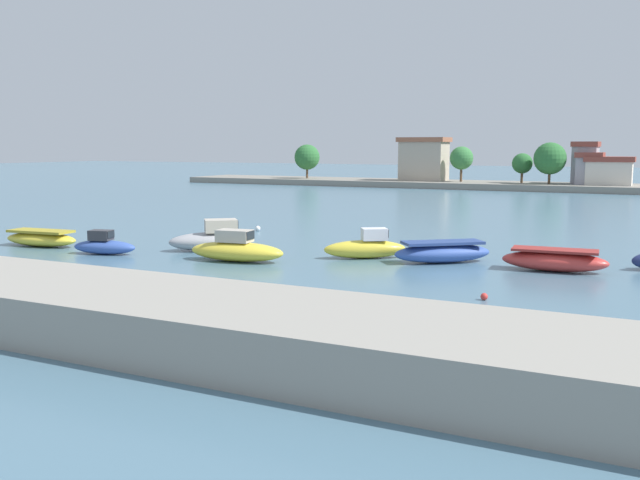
{
  "coord_description": "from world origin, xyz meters",
  "views": [
    {
      "loc": [
        18.85,
        -22.93,
        6.12
      ],
      "look_at": [
        2.27,
        10.37,
        1.09
      ],
      "focal_mm": 38.92,
      "sensor_mm": 36.0,
      "label": 1
    }
  ],
  "objects_px": {
    "moored_boat_1": "(104,245)",
    "mooring_buoy_0": "(258,228)",
    "moored_boat_0": "(41,238)",
    "moored_boat_5": "(442,252)",
    "mooring_buoy_3": "(484,297)",
    "moored_boat_6": "(554,260)",
    "moored_boat_4": "(366,247)",
    "moored_boat_2": "(213,239)",
    "moored_boat_3": "(237,250)"
  },
  "relations": [
    {
      "from": "moored_boat_3",
      "to": "mooring_buoy_3",
      "type": "xyz_separation_m",
      "value": [
        14.17,
        -3.61,
        -0.47
      ]
    },
    {
      "from": "moored_boat_5",
      "to": "mooring_buoy_3",
      "type": "height_order",
      "value": "moored_boat_5"
    },
    {
      "from": "moored_boat_5",
      "to": "moored_boat_6",
      "type": "bearing_deg",
      "value": -38.69
    },
    {
      "from": "moored_boat_0",
      "to": "moored_boat_5",
      "type": "height_order",
      "value": "moored_boat_5"
    },
    {
      "from": "mooring_buoy_3",
      "to": "mooring_buoy_0",
      "type": "bearing_deg",
      "value": 142.37
    },
    {
      "from": "mooring_buoy_0",
      "to": "mooring_buoy_3",
      "type": "height_order",
      "value": "mooring_buoy_0"
    },
    {
      "from": "moored_boat_1",
      "to": "mooring_buoy_0",
      "type": "height_order",
      "value": "moored_boat_1"
    },
    {
      "from": "moored_boat_5",
      "to": "mooring_buoy_0",
      "type": "bearing_deg",
      "value": 116.6
    },
    {
      "from": "moored_boat_1",
      "to": "mooring_buoy_0",
      "type": "xyz_separation_m",
      "value": [
        2.1,
        13.31,
        -0.32
      ]
    },
    {
      "from": "moored_boat_1",
      "to": "moored_boat_4",
      "type": "distance_m",
      "value": 14.97
    },
    {
      "from": "moored_boat_3",
      "to": "moored_boat_5",
      "type": "height_order",
      "value": "moored_boat_3"
    },
    {
      "from": "moored_boat_4",
      "to": "mooring_buoy_0",
      "type": "height_order",
      "value": "moored_boat_4"
    },
    {
      "from": "moored_boat_3",
      "to": "moored_boat_4",
      "type": "relative_size",
      "value": 1.23
    },
    {
      "from": "moored_boat_5",
      "to": "mooring_buoy_3",
      "type": "bearing_deg",
      "value": -101.47
    },
    {
      "from": "moored_boat_1",
      "to": "moored_boat_5",
      "type": "bearing_deg",
      "value": 3.32
    },
    {
      "from": "moored_boat_1",
      "to": "moored_boat_5",
      "type": "xyz_separation_m",
      "value": [
        18.16,
        5.85,
        0.05
      ]
    },
    {
      "from": "moored_boat_2",
      "to": "moored_boat_6",
      "type": "height_order",
      "value": "moored_boat_2"
    },
    {
      "from": "moored_boat_6",
      "to": "mooring_buoy_0",
      "type": "relative_size",
      "value": 13.76
    },
    {
      "from": "moored_boat_0",
      "to": "mooring_buoy_3",
      "type": "bearing_deg",
      "value": -11.85
    },
    {
      "from": "moored_boat_2",
      "to": "moored_boat_3",
      "type": "height_order",
      "value": "moored_boat_2"
    },
    {
      "from": "moored_boat_4",
      "to": "moored_boat_5",
      "type": "height_order",
      "value": "moored_boat_4"
    },
    {
      "from": "moored_boat_2",
      "to": "moored_boat_0",
      "type": "bearing_deg",
      "value": 157.96
    },
    {
      "from": "moored_boat_1",
      "to": "moored_boat_6",
      "type": "relative_size",
      "value": 0.76
    },
    {
      "from": "moored_boat_0",
      "to": "moored_boat_2",
      "type": "relative_size",
      "value": 1.06
    },
    {
      "from": "moored_boat_0",
      "to": "mooring_buoy_0",
      "type": "bearing_deg",
      "value": 52.03
    },
    {
      "from": "moored_boat_4",
      "to": "moored_boat_5",
      "type": "bearing_deg",
      "value": -25.87
    },
    {
      "from": "moored_boat_0",
      "to": "mooring_buoy_3",
      "type": "xyz_separation_m",
      "value": [
        28.12,
        -2.97,
        -0.34
      ]
    },
    {
      "from": "moored_boat_0",
      "to": "moored_boat_2",
      "type": "height_order",
      "value": "moored_boat_2"
    },
    {
      "from": "moored_boat_4",
      "to": "moored_boat_6",
      "type": "relative_size",
      "value": 0.88
    },
    {
      "from": "moored_boat_5",
      "to": "mooring_buoy_0",
      "type": "xyz_separation_m",
      "value": [
        -16.06,
        7.46,
        -0.36
      ]
    },
    {
      "from": "moored_boat_2",
      "to": "moored_boat_5",
      "type": "bearing_deg",
      "value": -31.53
    },
    {
      "from": "moored_boat_1",
      "to": "mooring_buoy_0",
      "type": "relative_size",
      "value": 10.51
    },
    {
      "from": "moored_boat_3",
      "to": "moored_boat_5",
      "type": "distance_m",
      "value": 11.0
    },
    {
      "from": "moored_boat_5",
      "to": "moored_boat_3",
      "type": "bearing_deg",
      "value": 165.71
    },
    {
      "from": "moored_boat_0",
      "to": "moored_boat_3",
      "type": "relative_size",
      "value": 0.95
    },
    {
      "from": "moored_boat_3",
      "to": "moored_boat_6",
      "type": "relative_size",
      "value": 1.08
    },
    {
      "from": "moored_boat_4",
      "to": "moored_boat_0",
      "type": "bearing_deg",
      "value": 160.54
    },
    {
      "from": "moored_boat_0",
      "to": "mooring_buoy_3",
      "type": "height_order",
      "value": "moored_boat_0"
    },
    {
      "from": "moored_boat_5",
      "to": "mooring_buoy_3",
      "type": "xyz_separation_m",
      "value": [
        4.14,
        -8.11,
        -0.4
      ]
    },
    {
      "from": "moored_boat_2",
      "to": "moored_boat_3",
      "type": "distance_m",
      "value": 4.33
    },
    {
      "from": "moored_boat_2",
      "to": "mooring_buoy_0",
      "type": "relative_size",
      "value": 13.2
    },
    {
      "from": "moored_boat_2",
      "to": "moored_boat_5",
      "type": "xyz_separation_m",
      "value": [
        13.45,
        1.86,
        -0.15
      ]
    },
    {
      "from": "moored_boat_3",
      "to": "moored_boat_4",
      "type": "height_order",
      "value": "moored_boat_3"
    },
    {
      "from": "moored_boat_6",
      "to": "mooring_buoy_0",
      "type": "xyz_separation_m",
      "value": [
        -21.75,
        7.48,
        -0.35
      ]
    },
    {
      "from": "moored_boat_5",
      "to": "moored_boat_0",
      "type": "bearing_deg",
      "value": 153.62
    },
    {
      "from": "moored_boat_2",
      "to": "moored_boat_3",
      "type": "relative_size",
      "value": 0.89
    },
    {
      "from": "moored_boat_3",
      "to": "moored_boat_1",
      "type": "bearing_deg",
      "value": -177.76
    },
    {
      "from": "moored_boat_4",
      "to": "moored_boat_5",
      "type": "distance_m",
      "value": 4.21
    },
    {
      "from": "mooring_buoy_0",
      "to": "moored_boat_3",
      "type": "bearing_deg",
      "value": -63.27
    },
    {
      "from": "moored_boat_4",
      "to": "mooring_buoy_0",
      "type": "distance_m",
      "value": 14.3
    }
  ]
}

